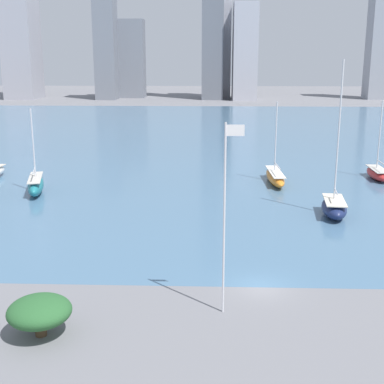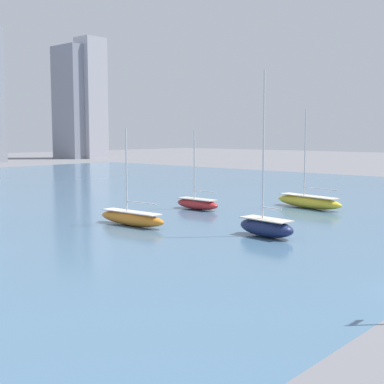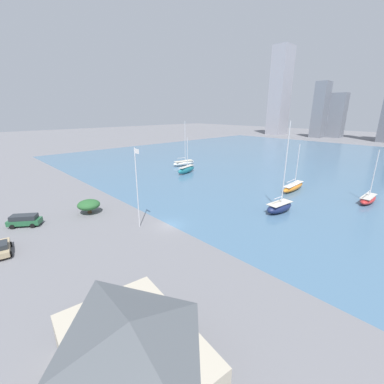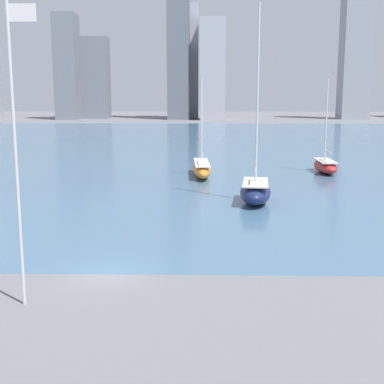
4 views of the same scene
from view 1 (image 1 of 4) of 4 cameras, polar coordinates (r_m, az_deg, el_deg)
ground_plane at (r=40.87m, az=7.36°, el=-10.06°), size 500.00×500.00×0.00m
harbor_water at (r=108.39m, az=4.10°, el=5.58°), size 180.00×140.00×0.00m
flag_pole at (r=34.52m, az=3.55°, el=-2.36°), size 1.24×0.14×12.84m
yard_shrub at (r=34.84m, az=-15.96°, el=-12.16°), size 3.96×3.96×2.51m
distant_city_skyline at (r=207.57m, az=5.22°, el=16.77°), size 190.40×23.58×72.61m
sailboat_red at (r=78.42m, az=19.17°, el=1.92°), size 2.29×7.06×10.74m
sailboat_orange at (r=72.59m, az=8.86°, el=1.63°), size 2.35×9.78×10.79m
sailboat_teal at (r=69.20m, az=-16.33°, el=0.76°), size 3.77×8.30×10.51m
sailboat_navy at (r=59.10m, az=14.92°, el=-1.51°), size 3.26×6.77×16.39m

